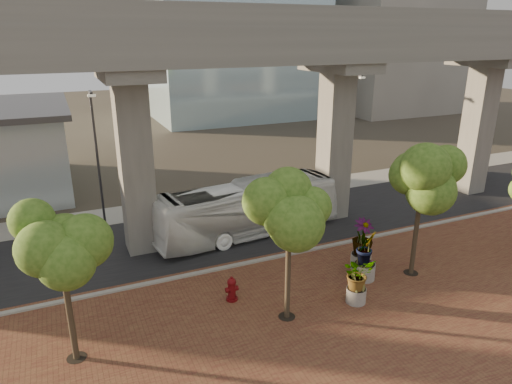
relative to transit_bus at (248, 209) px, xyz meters
name	(u,v)px	position (x,y,z in m)	size (l,w,h in m)	color
ground	(258,244)	(0.03, -1.42, -1.56)	(160.00, 160.00, 0.00)	#3A352A
brick_plaza	(339,322)	(0.03, -9.42, -1.53)	(70.00, 13.00, 0.06)	brown
asphalt_road	(245,230)	(0.03, 0.58, -1.54)	(90.00, 8.00, 0.04)	black
curb_strip	(274,258)	(0.03, -3.42, -1.48)	(70.00, 0.25, 0.16)	#9C9A91
far_sidewalk	(215,201)	(0.03, 6.08, -1.53)	(90.00, 3.00, 0.06)	#9C9A91
transit_viaduct	(244,108)	(0.03, 0.58, 5.73)	(72.00, 5.60, 12.40)	gray
midrise_block	(394,27)	(38.03, 34.58, 10.44)	(18.00, 16.00, 24.00)	#9A948B
transit_bus	(248,209)	(0.00, 0.00, 0.00)	(2.63, 11.19, 3.12)	white
parked_car	(462,170)	(20.00, 3.09, -0.82)	(1.55, 4.48, 1.47)	black
fire_hydrant	(232,289)	(-3.38, -6.20, -0.96)	(0.57, 0.51, 1.13)	#650B0F
planter_front	(358,276)	(1.49, -8.53, -0.22)	(1.92, 1.92, 2.11)	#ACA49C
planter_right	(362,239)	(3.48, -6.11, 0.08)	(2.43, 2.43, 2.60)	#A7A096
planter_left	(366,250)	(3.03, -7.02, 0.00)	(2.25, 2.25, 2.48)	#9D9B8E
street_tree_far_west	(58,240)	(-9.85, -7.49, 3.15)	(3.34, 3.34, 6.19)	#4D402C
street_tree_near_west	(289,216)	(-1.76, -8.30, 2.99)	(3.47, 3.47, 6.09)	#4D402C
street_tree_near_east	(423,177)	(5.47, -7.50, 3.41)	(3.81, 3.81, 6.67)	#4D402C
streetlamp_west	(97,152)	(-7.52, 4.07, 3.20)	(0.40, 1.18, 8.16)	#313137
streetlamp_east	(352,122)	(11.01, 5.91, 3.27)	(0.41, 1.20, 8.27)	#29292D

